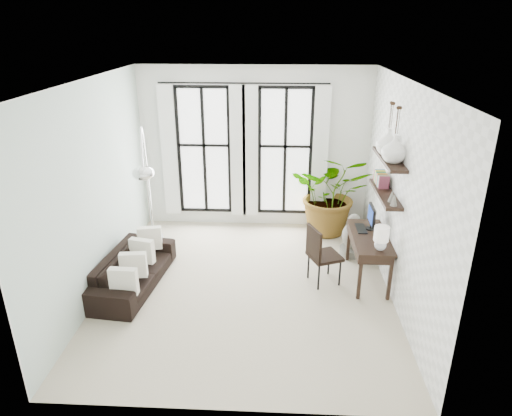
# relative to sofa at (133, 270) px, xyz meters

# --- Properties ---
(floor) EXTENTS (5.00, 5.00, 0.00)m
(floor) POSITION_rel_sofa_xyz_m (1.80, 0.03, -0.28)
(floor) COLOR #B9AD93
(floor) RESTS_ON ground
(ceiling) EXTENTS (5.00, 5.00, 0.00)m
(ceiling) POSITION_rel_sofa_xyz_m (1.80, 0.03, 2.92)
(ceiling) COLOR white
(ceiling) RESTS_ON wall_back
(wall_left) EXTENTS (0.00, 5.00, 5.00)m
(wall_left) POSITION_rel_sofa_xyz_m (-0.45, 0.03, 1.32)
(wall_left) COLOR silver
(wall_left) RESTS_ON floor
(wall_right) EXTENTS (0.00, 5.00, 5.00)m
(wall_right) POSITION_rel_sofa_xyz_m (4.05, 0.03, 1.32)
(wall_right) COLOR white
(wall_right) RESTS_ON floor
(wall_back) EXTENTS (4.50, 0.00, 4.50)m
(wall_back) POSITION_rel_sofa_xyz_m (1.80, 2.53, 1.32)
(wall_back) COLOR white
(wall_back) RESTS_ON floor
(windows) EXTENTS (3.26, 0.13, 2.65)m
(windows) POSITION_rel_sofa_xyz_m (1.60, 2.46, 1.28)
(windows) COLOR white
(windows) RESTS_ON wall_back
(wall_shelves) EXTENTS (0.25, 1.30, 0.60)m
(wall_shelves) POSITION_rel_sofa_xyz_m (3.91, 0.43, 1.44)
(wall_shelves) COLOR black
(wall_shelves) RESTS_ON wall_right
(sofa) EXTENTS (0.97, 2.01, 0.57)m
(sofa) POSITION_rel_sofa_xyz_m (0.00, 0.00, 0.00)
(sofa) COLOR black
(sofa) RESTS_ON floor
(throw_pillows) EXTENTS (0.40, 1.52, 0.40)m
(throw_pillows) POSITION_rel_sofa_xyz_m (0.10, -0.00, 0.22)
(throw_pillows) COLOR silver
(throw_pillows) RESTS_ON sofa
(plant) EXTENTS (1.70, 1.54, 1.66)m
(plant) POSITION_rel_sofa_xyz_m (3.33, 2.18, 0.55)
(plant) COLOR #2D7228
(plant) RESTS_ON floor
(desk) EXTENTS (0.56, 1.32, 1.17)m
(desk) POSITION_rel_sofa_xyz_m (3.75, 0.34, 0.45)
(desk) COLOR black
(desk) RESTS_ON floor
(desk_chair) EXTENTS (0.61, 0.61, 0.98)m
(desk_chair) POSITION_rel_sofa_xyz_m (2.96, 0.23, 0.28)
(desk_chair) COLOR black
(desk_chair) RESTS_ON floor
(arc_lamp) EXTENTS (0.74, 1.88, 2.43)m
(arc_lamp) POSITION_rel_sofa_xyz_m (0.10, 0.81, 1.61)
(arc_lamp) COLOR silver
(arc_lamp) RESTS_ON floor
(buddha) EXTENTS (0.44, 0.44, 0.79)m
(buddha) POSITION_rel_sofa_xyz_m (3.64, 1.24, 0.05)
(buddha) COLOR slate
(buddha) RESTS_ON floor
(vase_a) EXTENTS (0.37, 0.37, 0.38)m
(vase_a) POSITION_rel_sofa_xyz_m (3.91, 0.14, 1.98)
(vase_a) COLOR white
(vase_a) RESTS_ON shelf_upper
(vase_b) EXTENTS (0.37, 0.37, 0.38)m
(vase_b) POSITION_rel_sofa_xyz_m (3.91, 0.54, 1.98)
(vase_b) COLOR white
(vase_b) RESTS_ON shelf_upper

